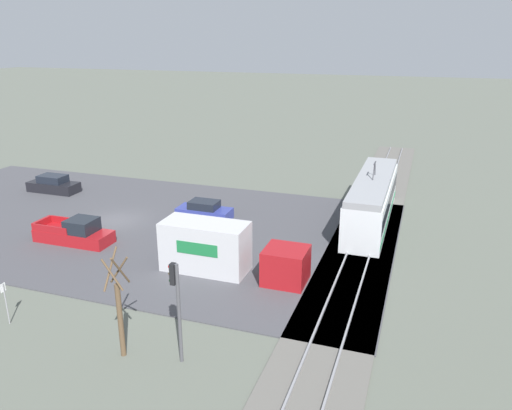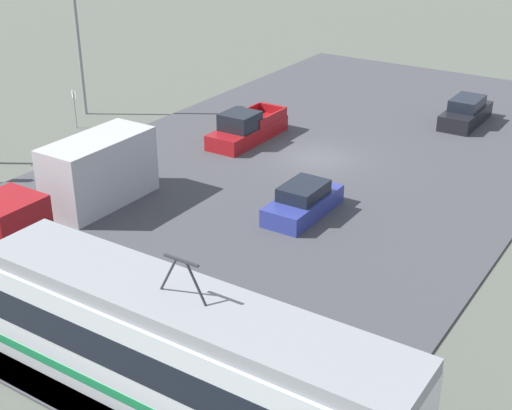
# 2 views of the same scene
# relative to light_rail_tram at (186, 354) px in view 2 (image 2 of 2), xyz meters

# --- Properties ---
(ground_plane) EXTENTS (320.00, 320.00, 0.00)m
(ground_plane) POSITION_rel_light_rail_tram_xyz_m (6.14, -18.70, -1.80)
(ground_plane) COLOR #565B51
(road_surface) EXTENTS (22.12, 41.93, 0.08)m
(road_surface) POSITION_rel_light_rail_tram_xyz_m (6.14, -18.70, -1.76)
(road_surface) COLOR #424247
(road_surface) RESTS_ON ground
(rail_bed) EXTENTS (69.58, 4.40, 0.22)m
(rail_bed) POSITION_rel_light_rail_tram_xyz_m (6.14, -0.00, -1.75)
(rail_bed) COLOR #5B5954
(rail_bed) RESTS_ON ground
(light_rail_tram) EXTENTS (13.23, 2.70, 4.68)m
(light_rail_tram) POSITION_rel_light_rail_tram_xyz_m (0.00, 0.00, 0.00)
(light_rail_tram) COLOR silver
(light_rail_tram) RESTS_ON ground
(box_truck) EXTENTS (2.35, 8.89, 3.05)m
(box_truck) POSITION_rel_light_rail_tram_xyz_m (11.65, -7.34, -0.31)
(box_truck) COLOR maroon
(box_truck) RESTS_ON ground
(pickup_truck) EXTENTS (1.95, 5.48, 1.77)m
(pickup_truck) POSITION_rel_light_rail_tram_xyz_m (10.68, -18.90, -1.05)
(pickup_truck) COLOR maroon
(pickup_truck) RESTS_ON ground
(sedan_car_0) EXTENTS (1.81, 4.27, 1.41)m
(sedan_car_0) POSITION_rel_light_rail_tram_xyz_m (3.39, -12.45, -1.14)
(sedan_car_0) COLOR navy
(sedan_car_0) RESTS_ON ground
(sedan_car_1) EXTENTS (1.82, 4.70, 1.56)m
(sedan_car_1) POSITION_rel_light_rail_tram_xyz_m (1.46, -28.47, -1.08)
(sedan_car_1) COLOR black
(sedan_car_1) RESTS_ON ground
(street_lamp_near_crossing) EXTENTS (0.36, 1.95, 8.83)m
(street_lamp_near_crossing) POSITION_rel_light_rail_tram_xyz_m (21.83, -17.79, 3.25)
(street_lamp_near_crossing) COLOR gray
(street_lamp_near_crossing) RESTS_ON ground
(no_parking_sign) EXTENTS (0.32, 0.08, 2.23)m
(no_parking_sign) POSITION_rel_light_rail_tram_xyz_m (20.35, -15.40, -0.44)
(no_parking_sign) COLOR gray
(no_parking_sign) RESTS_ON ground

